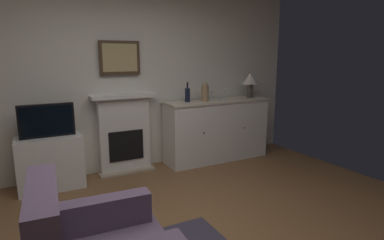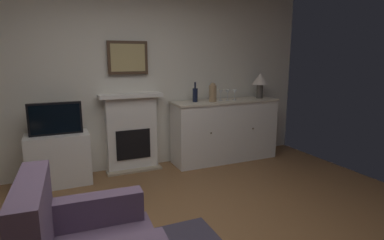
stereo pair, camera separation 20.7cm
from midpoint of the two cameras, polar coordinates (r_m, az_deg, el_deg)
name	(u,v)px [view 1 (the left image)]	position (r m, az deg, el deg)	size (l,w,h in m)	color
wall_rear	(111,68)	(4.49, -15.77, 9.06)	(5.91, 0.06, 2.89)	silver
fireplace_unit	(124,133)	(4.51, -13.54, -2.36)	(0.87, 0.30, 1.10)	white
framed_picture	(120,58)	(4.43, -14.32, 10.92)	(0.55, 0.04, 0.45)	#473323
sideboard_cabinet	(217,130)	(4.91, 3.30, -1.83)	(1.67, 0.49, 0.95)	white
table_lamp	(250,80)	(5.14, 9.40, 7.13)	(0.26, 0.26, 0.40)	#4C4742
wine_bottle	(187,95)	(4.61, -2.12, 4.63)	(0.08, 0.08, 0.29)	black
wine_glass_left	(212,92)	(4.77, 2.50, 5.04)	(0.07, 0.07, 0.16)	silver
wine_glass_center	(219,92)	(4.81, 3.76, 5.07)	(0.07, 0.07, 0.16)	silver
wine_glass_right	(226,92)	(4.85, 4.97, 5.12)	(0.07, 0.07, 0.16)	silver
vase_decorative	(205,92)	(4.64, 1.10, 5.08)	(0.11, 0.11, 0.28)	#9E7F5B
tv_cabinet	(51,162)	(4.29, -25.61, -6.98)	(0.75, 0.42, 0.66)	white
tv_set	(47,121)	(4.14, -26.22, -0.11)	(0.62, 0.07, 0.40)	black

